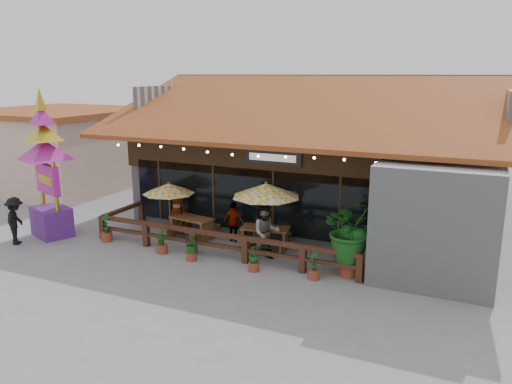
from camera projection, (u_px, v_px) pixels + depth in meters
The scene contains 19 objects.
ground at pixel (265, 260), 16.81m from camera, with size 100.00×100.00×0.00m, color gray.
restaurant_building at pixel (330, 164), 22.05m from camera, with size 15.50×14.73×6.09m.
patio_railing at pixel (203, 236), 17.34m from camera, with size 10.00×2.60×0.92m.
neighbor_building at pixel (61, 147), 27.68m from camera, with size 8.40×8.40×4.22m.
umbrella_left at pixel (169, 189), 18.94m from camera, with size 2.33×2.33×2.14m.
umbrella_right at pixel (266, 191), 17.04m from camera, with size 2.46×2.46×2.56m.
picnic_table_left at pixel (192, 224), 18.99m from camera, with size 1.87×1.68×0.80m.
picnic_table_right at pixel (265, 234), 17.76m from camera, with size 1.93×1.74×0.81m.
thai_sign_tower at pixel (45, 154), 18.62m from camera, with size 2.91×2.91×6.07m.
tropical_plant at pixel (351, 231), 15.23m from camera, with size 2.36×2.29×2.50m.
diner_a at pixel (177, 210), 19.48m from camera, with size 0.68×0.45×1.87m, color #3C2713.
diner_b at pixel (266, 232), 16.67m from camera, with size 0.93×0.72×1.91m, color #3C2713.
diner_c at pixel (234, 222), 18.53m from camera, with size 0.88×0.37×1.51m, color #3C2713.
pedestrian at pixel (15, 221), 18.21m from camera, with size 1.14×0.66×1.77m, color black.
planter_a at pixel (106, 230), 18.63m from camera, with size 0.42×0.42×1.04m.
planter_b at pixel (162, 241), 17.37m from camera, with size 0.39×0.39×0.95m.
planter_c at pixel (191, 246), 16.67m from camera, with size 0.71×0.71×0.89m.
planter_d at pixel (254, 259), 15.80m from camera, with size 0.45×0.45×0.86m.
planter_e at pixel (314, 268), 15.17m from camera, with size 0.36×0.38×0.89m.
Camera 1 is at (6.27, -14.53, 6.14)m, focal length 35.00 mm.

